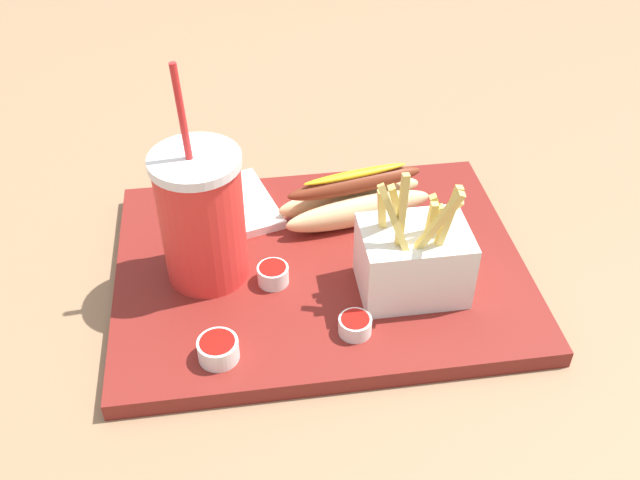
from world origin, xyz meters
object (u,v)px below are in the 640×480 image
at_px(fries_basket, 413,259).
at_px(ketchup_cup_1, 273,274).
at_px(ketchup_cup_2, 355,325).
at_px(soda_cup, 202,218).
at_px(ketchup_cup_3, 218,349).
at_px(napkin_stack, 226,208).
at_px(hot_dog_1, 355,199).

distance_m(fries_basket, ketchup_cup_1, 0.15).
height_order(fries_basket, ketchup_cup_2, fries_basket).
distance_m(soda_cup, ketchup_cup_2, 0.19).
bearing_deg(ketchup_cup_2, ketchup_cup_1, -48.92).
bearing_deg(fries_basket, ketchup_cup_3, 18.32).
xyz_separation_m(fries_basket, napkin_stack, (0.19, -0.16, -0.04)).
distance_m(ketchup_cup_1, ketchup_cup_3, 0.12).
bearing_deg(soda_cup, fries_basket, 165.21).
bearing_deg(fries_basket, ketchup_cup_1, -11.95).
distance_m(hot_dog_1, napkin_stack, 0.16).
height_order(hot_dog_1, ketchup_cup_2, hot_dog_1).
height_order(soda_cup, ketchup_cup_2, soda_cup).
distance_m(fries_basket, hot_dog_1, 0.14).
xyz_separation_m(ketchup_cup_1, ketchup_cup_2, (-0.07, 0.08, -0.00)).
relative_size(soda_cup, fries_basket, 1.59).
relative_size(soda_cup, ketchup_cup_3, 6.20).
bearing_deg(hot_dog_1, ketchup_cup_3, 49.79).
distance_m(fries_basket, napkin_stack, 0.25).
relative_size(soda_cup, hot_dog_1, 1.31).
height_order(fries_basket, napkin_stack, fries_basket).
bearing_deg(ketchup_cup_1, ketchup_cup_2, 131.08).
distance_m(soda_cup, hot_dog_1, 0.20).
height_order(hot_dog_1, ketchup_cup_3, hot_dog_1).
height_order(soda_cup, fries_basket, soda_cup).
bearing_deg(ketchup_cup_3, ketchup_cup_1, -122.06).
bearing_deg(ketchup_cup_2, hot_dog_1, -100.08).
height_order(fries_basket, ketchup_cup_1, fries_basket).
xyz_separation_m(ketchup_cup_2, napkin_stack, (0.12, -0.22, -0.00)).
distance_m(soda_cup, ketchup_cup_1, 0.10).
distance_m(ketchup_cup_3, napkin_stack, 0.23).
xyz_separation_m(soda_cup, ketchup_cup_1, (-0.07, 0.03, -0.06)).
bearing_deg(hot_dog_1, soda_cup, 23.25).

